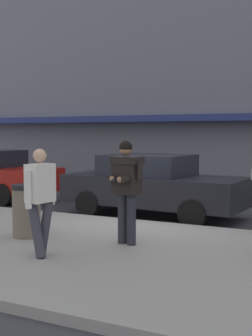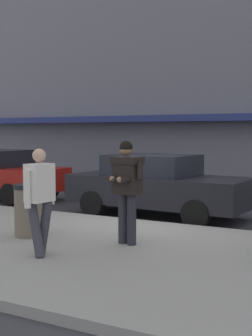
# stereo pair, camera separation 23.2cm
# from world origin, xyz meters

# --- Properties ---
(ground_plane) EXTENTS (80.00, 80.00, 0.00)m
(ground_plane) POSITION_xyz_m (0.00, 0.00, 0.00)
(ground_plane) COLOR #333338
(sidewalk) EXTENTS (32.00, 5.30, 0.14)m
(sidewalk) POSITION_xyz_m (1.00, -2.85, 0.07)
(sidewalk) COLOR gray
(sidewalk) RESTS_ON ground
(curb_paint_line) EXTENTS (28.00, 0.12, 0.01)m
(curb_paint_line) POSITION_xyz_m (1.00, 0.05, 0.00)
(curb_paint_line) COLOR silver
(curb_paint_line) RESTS_ON ground
(parked_sedan_mid) EXTENTS (4.62, 2.17, 1.54)m
(parked_sedan_mid) POSITION_xyz_m (-0.30, 1.04, 0.79)
(parked_sedan_mid) COLOR black
(parked_sedan_mid) RESTS_ON ground
(man_texting_on_phone) EXTENTS (0.64, 0.63, 1.81)m
(man_texting_on_phone) POSITION_xyz_m (0.70, -2.38, 1.25)
(man_texting_on_phone) COLOR #23232B
(man_texting_on_phone) RESTS_ON sidewalk
(pedestrian_in_light_coat) EXTENTS (0.37, 0.60, 1.70)m
(pedestrian_in_light_coat) POSITION_xyz_m (-0.14, -3.70, 1.11)
(pedestrian_in_light_coat) COLOR #33333D
(pedestrian_in_light_coat) RESTS_ON sidewalk
(trash_bin) EXTENTS (0.55, 0.55, 0.98)m
(trash_bin) POSITION_xyz_m (-1.23, -2.71, 0.63)
(trash_bin) COLOR #665B4C
(trash_bin) RESTS_ON sidewalk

